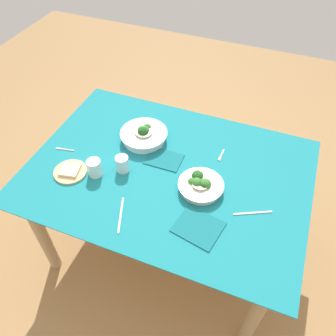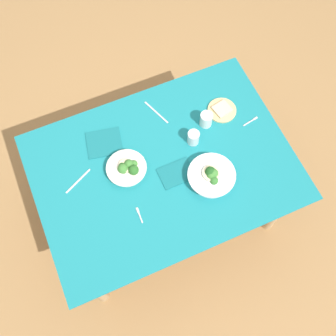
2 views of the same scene
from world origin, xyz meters
The scene contains 13 objects.
ground_plane centered at (0.00, 0.00, 0.00)m, with size 6.00×6.00×0.00m, color #9E7547.
dining_table centered at (0.00, 0.00, 0.64)m, with size 1.50×1.08×0.74m.
broccoli_bowl_far centered at (-0.20, 0.06, 0.77)m, with size 0.23×0.23×0.09m.
broccoli_bowl_near centered at (0.22, -0.18, 0.78)m, with size 0.27×0.27×0.10m.
bread_side_plate centered at (0.48, 0.20, 0.75)m, with size 0.18×0.18×0.03m.
water_glass_center centered at (0.35, 0.16, 0.79)m, with size 0.08×0.08×0.10m, color silver.
water_glass_side centered at (0.23, 0.08, 0.79)m, with size 0.07×0.07×0.09m, color silver.
fork_by_far_bowl centered at (0.61, 0.07, 0.74)m, with size 0.11×0.03×0.00m.
fork_by_near_bowl centered at (-0.24, -0.21, 0.74)m, with size 0.01×0.10×0.00m.
table_knife_left centered at (-0.48, 0.11, 0.74)m, with size 0.19×0.01×0.00m, color #B7B7BC.
table_knife_right centered at (0.10, 0.35, 0.74)m, with size 0.21×0.01×0.00m, color #B7B7BC.
napkin_folded_upper centered at (-0.26, 0.28, 0.74)m, with size 0.21×0.18×0.01m, color #156870.
napkin_folded_lower centered at (0.05, -0.07, 0.74)m, with size 0.20×0.14×0.01m, color #156870.
Camera 1 is at (-0.46, 1.16, 2.09)m, focal length 36.46 mm.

